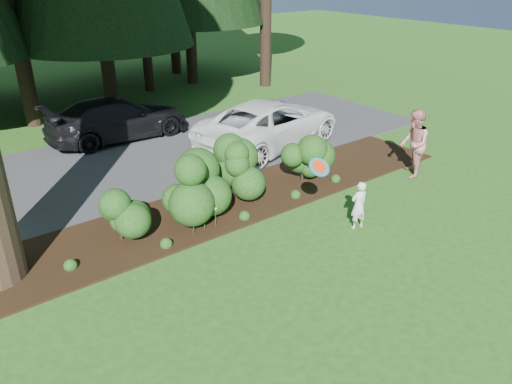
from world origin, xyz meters
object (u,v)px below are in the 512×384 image
Objects in this scene: car_dark_suv at (118,118)px; frisbee at (319,167)px; car_white_suv at (270,123)px; child at (359,205)px; adult at (414,144)px.

car_dark_suv is 9.12m from frisbee.
child is (-1.94, -5.63, -0.20)m from car_white_suv.
car_dark_suv is at bearing 33.11° from car_white_suv.
car_white_suv is 6.08m from frisbee.
frisbee is at bearing -11.62° from child.
adult is (1.64, -4.47, 0.19)m from car_white_suv.
child is 1.51m from frisbee.
car_white_suv is 1.12× the size of car_dark_suv.
frisbee is at bearing 139.79° from car_white_suv.
car_white_suv reaches higher than car_dark_suv.
car_white_suv is at bearing 60.92° from frisbee.
car_dark_suv reaches higher than child.
car_white_suv is 5.96m from child.
frisbee is (-4.57, -0.79, 0.69)m from adult.
car_white_suv is 4.67× the size of child.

